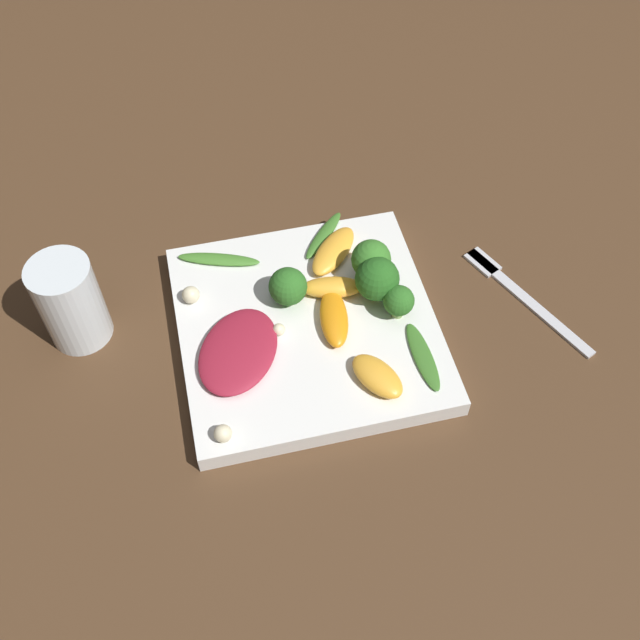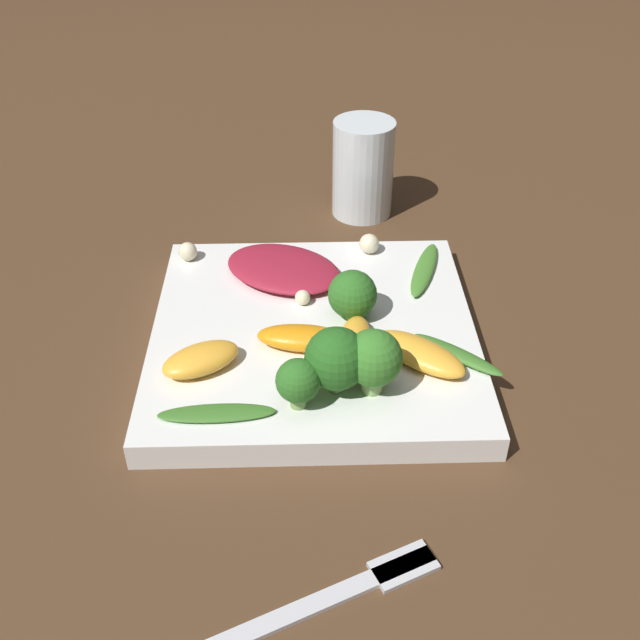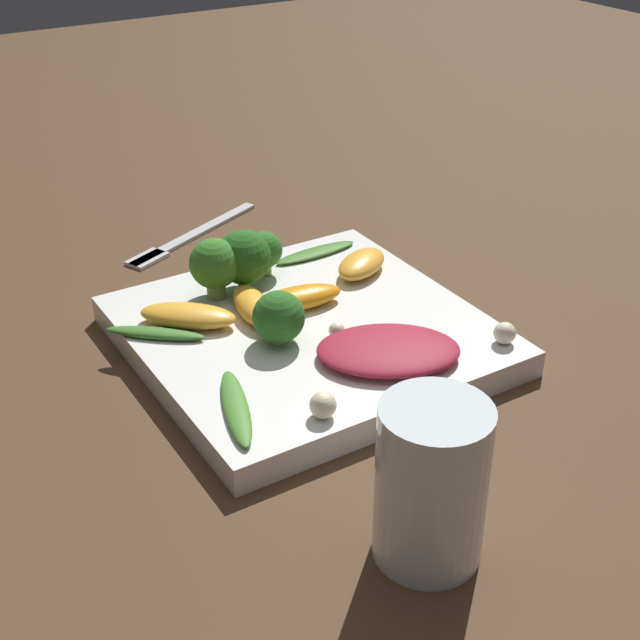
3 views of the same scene
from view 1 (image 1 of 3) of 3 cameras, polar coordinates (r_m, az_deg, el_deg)
ground_plane at (r=0.75m, az=-0.98°, el=-1.03°), size 2.40×2.40×0.00m
plate at (r=0.74m, az=-0.99°, el=-0.56°), size 0.25×0.25×0.02m
drinking_glass at (r=0.75m, az=-18.49°, el=1.30°), size 0.06×0.06×0.10m
fork at (r=0.80m, az=14.61°, el=2.35°), size 0.16×0.08×0.01m
radicchio_leaf_0 at (r=0.71m, az=-6.25°, el=-2.36°), size 0.12×0.11×0.01m
orange_segment_0 at (r=0.72m, az=1.07°, el=0.17°), size 0.07×0.04×0.02m
orange_segment_1 at (r=0.69m, az=4.39°, el=-4.29°), size 0.07×0.06×0.02m
orange_segment_2 at (r=0.75m, az=0.94°, el=2.51°), size 0.04×0.07×0.02m
orange_segment_3 at (r=0.78m, az=1.02°, el=5.28°), size 0.08×0.07×0.02m
broccoli_floret_0 at (r=0.73m, az=-2.46°, el=2.54°), size 0.04×0.04×0.04m
broccoli_floret_1 at (r=0.72m, az=6.02°, el=1.43°), size 0.03×0.03×0.04m
broccoli_floret_2 at (r=0.73m, az=4.38°, el=3.12°), size 0.04×0.04×0.05m
broccoli_floret_3 at (r=0.75m, az=3.91°, el=4.57°), size 0.04×0.04×0.05m
arugula_sprig_0 at (r=0.71m, az=7.85°, el=-2.77°), size 0.08×0.02×0.00m
arugula_sprig_1 at (r=0.78m, az=-7.72°, el=4.60°), size 0.04×0.09×0.01m
arugula_sprig_2 at (r=0.80m, az=0.28°, el=6.49°), size 0.07×0.06×0.01m
macadamia_nut_0 at (r=0.75m, az=-9.81°, el=1.90°), size 0.02×0.02×0.02m
macadamia_nut_1 at (r=0.72m, az=-3.16°, el=-0.73°), size 0.01×0.01×0.01m
macadamia_nut_2 at (r=0.66m, az=-7.41°, el=-8.57°), size 0.02×0.02×0.02m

